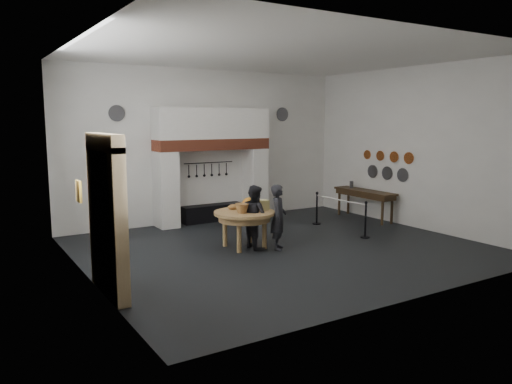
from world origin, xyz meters
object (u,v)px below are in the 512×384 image
visitor_far (255,217)px  side_table (365,191)px  iron_range (212,213)px  work_table (244,213)px  visitor_near (278,217)px  barrier_post_near (365,221)px  barrier_post_far (317,209)px

visitor_far → side_table: bearing=-75.5°
iron_range → side_table: 4.69m
work_table → visitor_far: visitor_far is taller
visitor_near → barrier_post_near: 2.59m
visitor_far → iron_range: bearing=-9.2°
visitor_far → barrier_post_far: 3.27m
work_table → side_table: side_table is taller
iron_range → work_table: 3.36m
iron_range → visitor_near: 3.81m
visitor_near → visitor_far: size_ratio=1.02×
visitor_near → visitor_far: 0.57m
work_table → side_table: size_ratio=0.66×
visitor_near → barrier_post_far: (2.56, 1.77, -0.32)m
barrier_post_near → barrier_post_far: same height
visitor_near → barrier_post_far: size_ratio=1.71×
iron_range → visitor_far: 3.45m
visitor_far → visitor_near: bearing=-134.8°
work_table → barrier_post_far: 3.40m
iron_range → barrier_post_far: size_ratio=2.11×
barrier_post_far → barrier_post_near: bearing=-90.0°
work_table → side_table: bearing=11.9°
iron_range → side_table: (4.10, -2.19, 0.62)m
work_table → iron_range: bearing=76.7°
iron_range → barrier_post_far: bearing=-39.9°
barrier_post_far → work_table: bearing=-159.0°
visitor_far → side_table: (4.66, 1.18, 0.12)m
visitor_far → barrier_post_near: visitor_far is taller
iron_range → barrier_post_near: bearing=-59.1°
visitor_near → side_table: 4.54m
side_table → work_table: bearing=-168.1°
visitor_near → iron_range: bearing=32.5°
visitor_near → visitor_far: (-0.40, 0.40, -0.01)m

